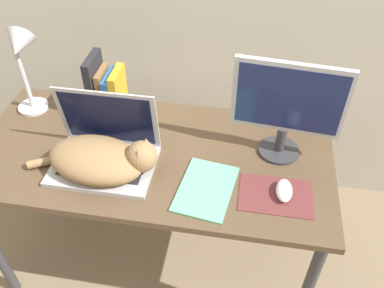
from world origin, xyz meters
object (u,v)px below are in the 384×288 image
(book_row, at_px, (106,89))
(notepad, at_px, (206,189))
(computer_mouse, at_px, (284,190))
(desk_lamp, at_px, (21,59))
(laptop, at_px, (105,151))
(external_monitor, at_px, (287,106))
(cat, at_px, (102,159))

(book_row, bearing_deg, notepad, -39.07)
(computer_mouse, height_order, desk_lamp, desk_lamp)
(book_row, height_order, desk_lamp, desk_lamp)
(computer_mouse, distance_m, notepad, 0.27)
(laptop, relative_size, external_monitor, 0.95)
(book_row, bearing_deg, cat, -74.88)
(computer_mouse, bearing_deg, notepad, -175.38)
(computer_mouse, relative_size, desk_lamp, 0.26)
(computer_mouse, bearing_deg, book_row, 153.83)
(cat, relative_size, external_monitor, 1.24)
(laptop, distance_m, cat, 0.06)
(laptop, height_order, external_monitor, external_monitor)
(external_monitor, xyz_separation_m, notepad, (-0.25, -0.24, -0.22))
(laptop, distance_m, computer_mouse, 0.67)
(computer_mouse, relative_size, notepad, 0.36)
(cat, distance_m, desk_lamp, 0.54)
(desk_lamp, bearing_deg, computer_mouse, -15.65)
(cat, bearing_deg, desk_lamp, 143.59)
(external_monitor, distance_m, book_row, 0.77)
(cat, distance_m, book_row, 0.39)
(external_monitor, height_order, desk_lamp, desk_lamp)
(computer_mouse, xyz_separation_m, desk_lamp, (-1.06, 0.30, 0.25))
(desk_lamp, bearing_deg, laptop, -31.42)
(laptop, bearing_deg, computer_mouse, -4.97)
(cat, height_order, external_monitor, external_monitor)
(external_monitor, bearing_deg, book_row, 168.42)
(external_monitor, distance_m, computer_mouse, 0.30)
(laptop, relative_size, computer_mouse, 3.61)
(external_monitor, xyz_separation_m, computer_mouse, (0.02, -0.22, -0.20))
(laptop, distance_m, notepad, 0.41)
(computer_mouse, bearing_deg, laptop, 175.03)
(external_monitor, height_order, book_row, external_monitor)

